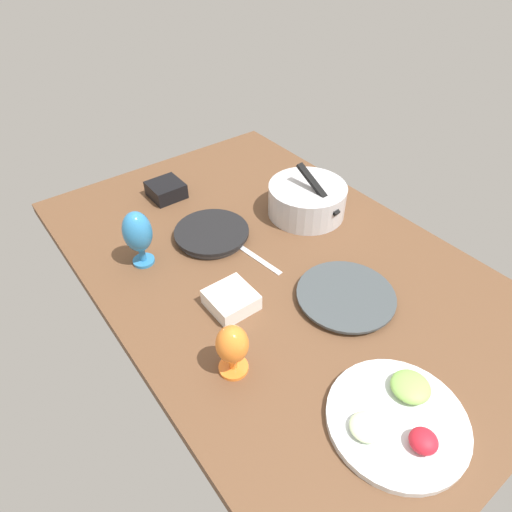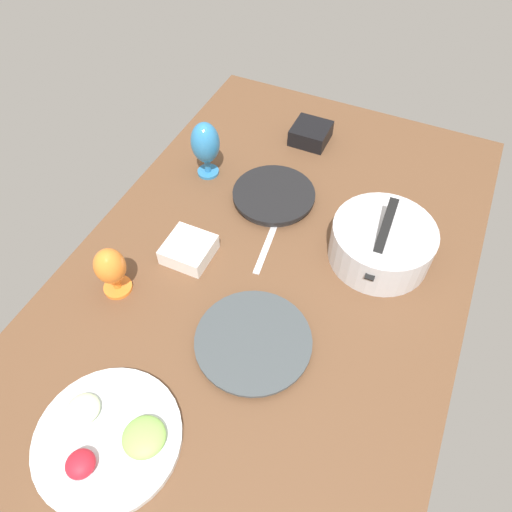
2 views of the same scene
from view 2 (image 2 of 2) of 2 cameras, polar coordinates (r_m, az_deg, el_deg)
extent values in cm
cube|color=brown|center=(133.36, 1.89, -1.21)|extent=(160.00, 104.00, 4.00)
cylinder|color=#4C4C51|center=(147.17, 2.12, 6.97)|extent=(23.06, 23.06, 1.89)
cylinder|color=black|center=(146.12, 2.13, 7.40)|extent=(25.07, 25.07, 1.13)
cylinder|color=silver|center=(117.29, -0.33, -10.27)|extent=(26.07, 26.07, 1.37)
cylinder|color=#3E4549|center=(116.32, -0.33, -10.01)|extent=(28.34, 28.34, 0.82)
cylinder|color=silver|center=(132.93, 14.70, 1.48)|extent=(27.48, 27.48, 11.20)
cylinder|color=white|center=(130.46, 14.99, 2.43)|extent=(24.73, 24.73, 2.02)
cube|color=black|center=(124.58, 14.76, 1.99)|extent=(20.05, 3.18, 11.38)
cylinder|color=silver|center=(112.61, -17.19, -20.02)|extent=(31.40, 31.40, 1.80)
ellipsoid|color=red|center=(109.59, -20.16, -22.22)|extent=(6.03, 6.03, 3.73)
ellipsoid|color=#8CC659|center=(108.18, -13.17, -20.24)|extent=(9.16, 9.16, 3.13)
ellipsoid|color=beige|center=(114.29, -19.87, -16.76)|extent=(7.31, 7.31, 2.29)
cylinder|color=teal|center=(157.08, -5.71, 9.95)|extent=(6.84, 6.84, 1.00)
cylinder|color=teal|center=(155.37, -5.78, 10.68)|extent=(2.00, 2.00, 4.24)
ellipsoid|color=teal|center=(149.72, -6.06, 13.26)|extent=(8.86, 8.86, 13.64)
cylinder|color=orange|center=(131.14, -16.08, -3.59)|extent=(7.43, 7.43, 1.00)
cylinder|color=orange|center=(129.39, -16.30, -3.02)|extent=(2.00, 2.00, 3.46)
ellipsoid|color=orange|center=(124.03, -17.00, -1.15)|extent=(7.93, 7.93, 10.43)
cube|color=white|center=(132.52, -7.99, 0.76)|extent=(12.44, 12.44, 4.90)
cube|color=#F9E072|center=(131.32, -8.07, 1.20)|extent=(10.20, 10.20, 1.57)
cube|color=black|center=(168.78, 6.53, 14.29)|extent=(12.14, 12.14, 5.71)
cube|color=tan|center=(167.69, 6.59, 14.78)|extent=(9.96, 9.96, 1.83)
cube|color=silver|center=(134.20, 1.13, 0.85)|extent=(18.08, 3.99, 0.60)
camera|label=1|loc=(0.98, -69.85, 12.59)|focal=30.58mm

